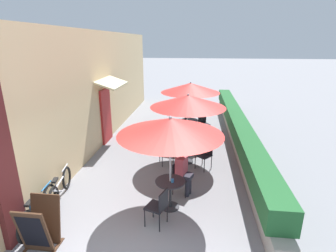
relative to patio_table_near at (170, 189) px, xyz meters
The scene contains 21 objects.
cafe_facade_wall 5.84m from the patio_table_near, 123.66° to the left, with size 0.98×13.70×4.20m.
planter_hedge 5.19m from the patio_table_near, 65.21° to the left, with size 0.60×12.70×1.01m.
patio_table_near is the anchor object (origin of this frame).
patio_umbrella_near 1.56m from the patio_table_near, ahead, with size 2.36×2.36×2.30m.
cafe_chair_near_left 0.70m from the patio_table_near, 103.78° to the right, with size 0.51×0.51×0.87m.
cafe_chair_near_right 0.70m from the patio_table_near, 76.22° to the left, with size 0.51×0.51×0.87m.
seated_patron_near_right 0.72m from the patio_table_near, 67.03° to the left, with size 0.49×0.44×1.25m.
coffee_cup_near 0.27m from the patio_table_near, 39.02° to the right, with size 0.07×0.07×0.09m.
patio_table_mid 2.58m from the patio_table_near, 83.77° to the left, with size 0.71×0.71×0.71m.
patio_umbrella_mid 3.01m from the patio_table_near, 83.77° to the left, with size 2.36×2.36×2.30m.
cafe_chair_mid_left 3.28m from the patio_table_near, 84.48° to the left, with size 0.46×0.46×0.87m.
cafe_chair_mid_right 2.27m from the patio_table_near, 98.69° to the left, with size 0.52×0.52×0.87m.
cafe_chair_mid_back 2.35m from the patio_table_near, 68.34° to the left, with size 0.56×0.56×0.87m.
patio_table_far 5.04m from the patio_table_near, 86.88° to the left, with size 0.71×0.71×0.71m.
patio_umbrella_far 5.27m from the patio_table_near, 86.88° to the left, with size 2.36×2.36×2.30m.
cafe_chair_far_left 5.49m from the patio_table_near, 81.07° to the left, with size 0.54×0.54×0.87m.
cafe_chair_far_right 4.64m from the patio_table_near, 93.74° to the left, with size 0.54×0.54×0.87m.
coffee_cup_far 5.05m from the patio_table_near, 88.83° to the left, with size 0.07×0.07×0.09m.
bicycle_leaning 2.93m from the patio_table_near, 161.62° to the right, with size 0.22×1.66×0.74m.
bicycle_second 2.79m from the patio_table_near, behind, with size 0.35×1.61×0.70m.
menu_board 2.80m from the patio_table_near, 146.46° to the right, with size 0.62×0.64×0.99m.
Camera 1 is at (1.14, -3.35, 3.83)m, focal length 28.00 mm.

